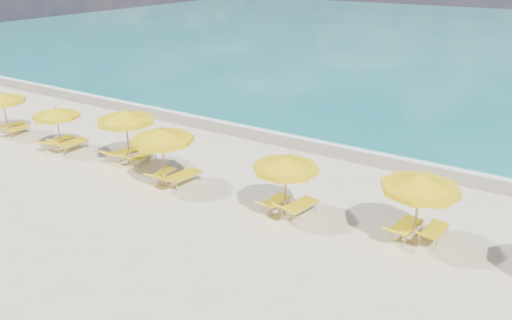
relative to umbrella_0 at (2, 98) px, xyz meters
The scene contains 23 objects.
ground_plane 14.81m from the umbrella_0, ahead, with size 120.00×120.00×0.00m, color beige.
ocean 50.30m from the umbrella_0, 73.02° to the left, with size 120.00×80.00×0.30m, color #13686B.
wet_sand_band 16.59m from the umbrella_0, 26.96° to the left, with size 120.00×2.60×0.01m, color tan.
foam_line 16.96m from the umbrella_0, 29.39° to the left, with size 120.00×1.20×0.03m, color white.
whitecap_near 19.25m from the umbrella_0, 63.05° to the left, with size 14.00×0.36×0.05m, color white.
umbrella_0 is the anchor object (origin of this frame).
umbrella_1 4.37m from the umbrella_0, ahead, with size 2.25×2.25×2.24m.
umbrella_2 8.44m from the umbrella_0, ahead, with size 3.42×3.42×2.61m.
umbrella_3 11.46m from the umbrella_0, ahead, with size 2.59×2.59×2.60m.
umbrella_4 16.89m from the umbrella_0, ahead, with size 3.03×3.03×2.41m.
umbrella_5 21.45m from the umbrella_0, ahead, with size 2.71×2.71×2.57m.
lounger_0_left 1.91m from the umbrella_0, 127.50° to the left, with size 0.84×1.79×0.69m.
lounger_0_right 1.87m from the umbrella_0, 23.25° to the left, with size 0.61×1.66×0.65m.
lounger_1_left 4.32m from the umbrella_0, ahead, with size 0.74×1.98×0.72m.
lounger_1_right 5.17m from the umbrella_0, ahead, with size 0.73×1.92×0.92m.
lounger_2_left 8.16m from the umbrella_0, ahead, with size 0.97×2.11×0.75m.
lounger_2_right 9.06m from the umbrella_0, ahead, with size 0.71×1.88×0.68m.
lounger_3_left 11.12m from the umbrella_0, ahead, with size 0.71×1.67×0.67m.
lounger_3_right 12.09m from the umbrella_0, ahead, with size 0.96×2.14×0.77m.
lounger_4_left 16.44m from the umbrella_0, ahead, with size 0.70×1.69×0.66m.
lounger_4_right 17.41m from the umbrella_0, ahead, with size 1.04×2.05×0.88m.
lounger_5_left 21.16m from the umbrella_0, ahead, with size 0.94×2.01×0.79m.
lounger_5_right 22.06m from the umbrella_0, ahead, with size 0.74×1.87×0.78m.
Camera 1 is at (10.00, -14.33, 8.87)m, focal length 35.00 mm.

